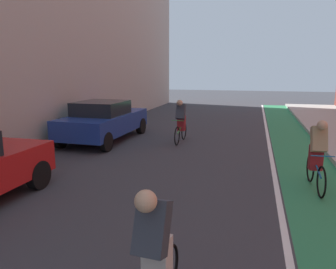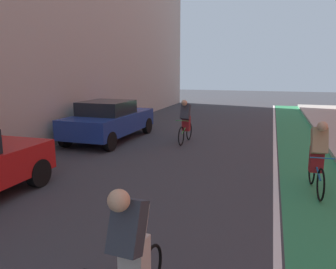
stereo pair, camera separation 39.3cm
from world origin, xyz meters
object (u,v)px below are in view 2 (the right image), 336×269
(cyclist_far, at_px, (185,121))
(cyclist_mid, at_px, (130,251))
(parked_sedan_blue, at_px, (109,120))
(cyclist_trailing, at_px, (318,155))

(cyclist_far, bearing_deg, cyclist_mid, -79.08)
(parked_sedan_blue, height_order, cyclist_mid, cyclist_mid)
(cyclist_trailing, distance_m, cyclist_far, 5.69)
(cyclist_mid, bearing_deg, cyclist_far, 100.92)
(cyclist_far, bearing_deg, cyclist_trailing, -44.48)
(cyclist_mid, height_order, cyclist_trailing, cyclist_trailing)
(parked_sedan_blue, xyz_separation_m, cyclist_far, (2.94, 0.42, 0.02))
(cyclist_trailing, bearing_deg, cyclist_far, 135.52)
(cyclist_far, bearing_deg, parked_sedan_blue, -171.85)
(cyclist_mid, bearing_deg, parked_sedan_blue, 118.95)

